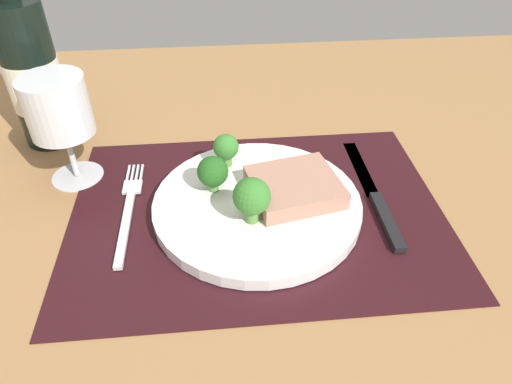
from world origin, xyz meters
The scene contains 11 objects.
ground_plane centered at (0.00, 0.00, -1.50)cm, with size 140.00×110.00×3.00cm, color #996D42.
placemat centered at (0.00, 0.00, 0.15)cm, with size 46.02×33.45×0.30cm, color black.
plate centered at (0.00, 0.00, 1.10)cm, with size 25.60×25.60×1.60cm, color white.
steak centered at (4.70, 0.72, 3.01)cm, with size 10.44×9.43×2.23cm, color tan.
broccoli_near_fork centered at (-3.36, 7.91, 4.54)cm, with size 3.41×3.41×4.50cm.
broccoli_back_left centered at (-0.96, -3.56, 5.35)cm, with size 4.33×4.33×5.76cm.
broccoli_near_steak centered at (-5.21, 2.49, 4.69)cm, with size 3.85×3.85×4.79cm.
fork centered at (-15.92, 1.42, 0.55)cm, with size 2.40×19.20×0.50cm.
knife centered at (15.30, 0.53, 0.60)cm, with size 1.80×23.00×0.80cm.
wine_bottle centered at (-29.53, 19.97, 10.64)cm, with size 7.56×7.56×29.27cm.
wine_glass centered at (-23.77, 9.56, 9.97)cm, with size 7.96×7.96×14.53cm.
Camera 1 is at (-4.27, -43.38, 38.32)cm, focal length 32.56 mm.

